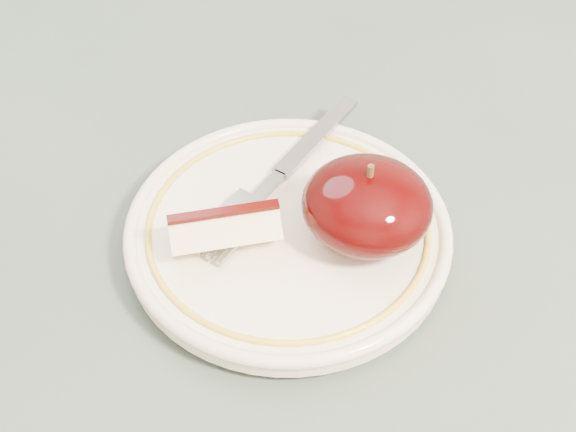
% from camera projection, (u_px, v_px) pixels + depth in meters
% --- Properties ---
extents(table, '(0.90, 0.90, 0.75)m').
position_uv_depth(table, '(327.00, 318.00, 0.59)').
color(table, brown).
rests_on(table, ground).
extents(plate, '(0.21, 0.21, 0.02)m').
position_uv_depth(plate, '(288.00, 231.00, 0.51)').
color(plate, '#F2E4CB').
rests_on(plate, table).
extents(apple_half, '(0.08, 0.08, 0.06)m').
position_uv_depth(apple_half, '(367.00, 205.00, 0.48)').
color(apple_half, black).
rests_on(apple_half, plate).
extents(apple_wedge, '(0.07, 0.05, 0.03)m').
position_uv_depth(apple_wedge, '(225.00, 229.00, 0.48)').
color(apple_wedge, '#FEF3BB').
rests_on(apple_wedge, plate).
extents(fork, '(0.08, 0.17, 0.00)m').
position_uv_depth(fork, '(279.00, 175.00, 0.53)').
color(fork, gray).
rests_on(fork, plate).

